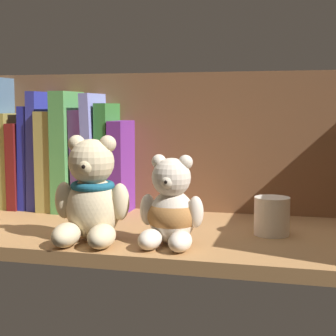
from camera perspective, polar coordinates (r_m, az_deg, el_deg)
shelf_board at (r=85.80cm, az=-2.14°, el=-7.18°), size 77.07×31.78×2.00cm
shelf_back_panel at (r=99.58cm, az=0.49°, el=2.21°), size 79.47×1.20×27.68cm
book_1 at (r=109.75cm, az=-17.25°, el=2.66°), size 2.77×13.48×25.00cm
book_2 at (r=108.69cm, az=-16.02°, el=0.86°), size 1.91×11.21×18.19cm
book_3 at (r=107.72cm, az=-15.02°, el=0.35°), size 1.89×11.95×16.32cm
book_4 at (r=106.59cm, az=-14.09°, el=1.17°), size 2.10×10.78×19.53cm
book_5 at (r=105.55cm, az=-13.16°, el=1.90°), size 2.34×11.10×22.29cm
book_6 at (r=104.51cm, az=-11.83°, el=0.87°), size 3.03×12.66×18.58cm
book_7 at (r=102.96cm, az=-10.21°, el=1.84°), size 3.02×13.59×22.22cm
book_8 at (r=101.91cm, az=-8.65°, el=0.87°), size 3.09×10.85×18.91cm
book_9 at (r=100.88cm, az=-7.42°, el=1.68°), size 2.47×12.90×21.86cm
book_10 at (r=100.14cm, az=-6.20°, el=1.15°), size 2.29×10.90×20.04cm
book_11 at (r=99.39cm, az=-4.72°, el=0.22°), size 2.64×11.43×16.89cm
teddy_bear_larger at (r=77.33cm, az=-8.24°, el=-3.04°), size 11.27×11.51×15.35cm
teddy_bear_smaller at (r=74.80cm, az=0.34°, el=-4.49°), size 9.26×9.64×12.75cm
pillar_candle at (r=82.53cm, az=11.08°, el=-5.07°), size 5.38×5.38×5.79cm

